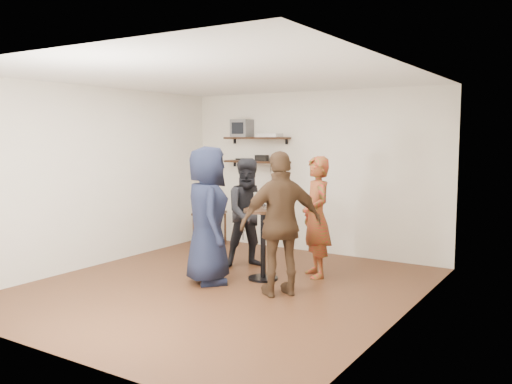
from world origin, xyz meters
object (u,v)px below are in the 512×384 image
at_px(radio, 262,158).
at_px(side_table, 209,217).
at_px(dvd_deck, 269,135).
at_px(person_brown, 282,224).
at_px(drinks_table, 263,234).
at_px(crt_monitor, 242,128).
at_px(person_navy, 207,215).
at_px(person_plaid, 316,217).
at_px(person_dark, 250,213).

xyz_separation_m(radio, side_table, (-0.83, -0.37, -1.03)).
distance_m(dvd_deck, person_brown, 2.93).
relative_size(side_table, person_brown, 0.35).
distance_m(side_table, drinks_table, 2.42).
xyz_separation_m(crt_monitor, side_table, (-0.44, -0.37, -1.53)).
relative_size(drinks_table, person_navy, 0.53).
xyz_separation_m(person_plaid, person_navy, (-1.04, -1.03, 0.07)).
distance_m(side_table, person_plaid, 2.66).
bearing_deg(dvd_deck, person_navy, -78.64).
xyz_separation_m(crt_monitor, person_plaid, (2.04, -1.28, -1.21)).
distance_m(crt_monitor, side_table, 1.64).
bearing_deg(person_plaid, side_table, -154.90).
bearing_deg(drinks_table, side_table, 144.12).
bearing_deg(person_dark, person_navy, -136.01).
relative_size(person_plaid, person_dark, 1.03).
relative_size(person_navy, person_brown, 1.03).
bearing_deg(person_navy, drinks_table, -90.00).
xyz_separation_m(dvd_deck, drinks_table, (0.98, -1.79, -1.29)).
xyz_separation_m(crt_monitor, drinks_table, (1.52, -1.79, -1.41)).
bearing_deg(side_table, radio, 24.32).
height_order(person_navy, person_brown, person_navy).
distance_m(dvd_deck, person_dark, 1.76).
bearing_deg(drinks_table, crt_monitor, 130.31).
bearing_deg(radio, drinks_table, -57.74).
relative_size(crt_monitor, person_brown, 0.19).
relative_size(crt_monitor, drinks_table, 0.34).
xyz_separation_m(dvd_deck, person_plaid, (1.50, -1.28, -1.09)).
bearing_deg(dvd_deck, person_plaid, -40.37).
distance_m(drinks_table, person_brown, 0.77).
height_order(radio, person_navy, person_navy).
height_order(crt_monitor, dvd_deck, crt_monitor).
bearing_deg(dvd_deck, radio, 180.00).
bearing_deg(person_dark, person_plaid, -45.85).
xyz_separation_m(person_dark, person_brown, (1.08, -0.98, 0.07)).
bearing_deg(person_brown, radio, -102.33).
relative_size(dvd_deck, side_table, 0.66).
bearing_deg(dvd_deck, drinks_table, -61.24).
bearing_deg(person_brown, crt_monitor, -96.49).
relative_size(side_table, drinks_table, 0.65).
bearing_deg(crt_monitor, side_table, -139.57).
distance_m(drinks_table, person_navy, 0.78).
relative_size(dvd_deck, person_plaid, 0.25).
distance_m(side_table, person_brown, 3.17).
distance_m(radio, person_dark, 1.60).
height_order(side_table, person_plaid, person_plaid).
bearing_deg(radio, person_plaid, -37.74).
height_order(radio, person_dark, person_dark).
bearing_deg(drinks_table, person_brown, -41.18).
xyz_separation_m(person_dark, person_navy, (0.01, -1.01, 0.09)).
bearing_deg(person_plaid, person_brown, -43.04).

